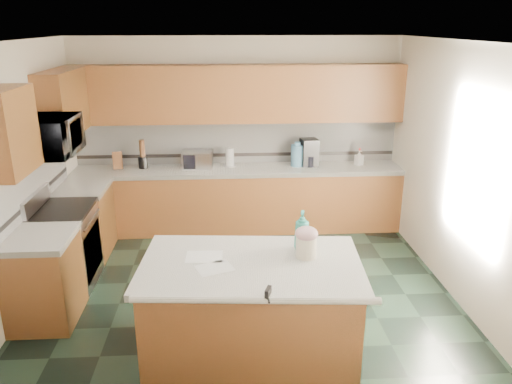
{
  "coord_description": "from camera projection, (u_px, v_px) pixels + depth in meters",
  "views": [
    {
      "loc": [
        -0.17,
        -4.77,
        2.87
      ],
      "look_at": [
        0.15,
        0.35,
        1.12
      ],
      "focal_mm": 35.0,
      "sensor_mm": 36.0,
      "label": 1
    }
  ],
  "objects": [
    {
      "name": "floor",
      "position": [
        244.0,
        299.0,
        5.44
      ],
      "size": [
        4.6,
        4.6,
        0.0
      ],
      "primitive_type": "plane",
      "color": "black",
      "rests_on": "ground"
    },
    {
      "name": "ceiling",
      "position": [
        242.0,
        42.0,
        4.57
      ],
      "size": [
        4.6,
        4.6,
        0.0
      ],
      "primitive_type": "plane",
      "color": "white",
      "rests_on": "ground"
    },
    {
      "name": "wall_back",
      "position": [
        237.0,
        133.0,
        7.2
      ],
      "size": [
        4.6,
        0.04,
        2.7
      ],
      "primitive_type": "cube",
      "color": "#F0E3CC",
      "rests_on": "ground"
    },
    {
      "name": "wall_front",
      "position": [
        259.0,
        306.0,
        2.82
      ],
      "size": [
        4.6,
        0.04,
        2.7
      ],
      "primitive_type": "cube",
      "color": "#F0E3CC",
      "rests_on": "ground"
    },
    {
      "name": "wall_left",
      "position": [
        6.0,
        186.0,
        4.87
      ],
      "size": [
        0.04,
        4.6,
        2.7
      ],
      "primitive_type": "cube",
      "color": "#F0E3CC",
      "rests_on": "ground"
    },
    {
      "name": "wall_right",
      "position": [
        468.0,
        178.0,
        5.14
      ],
      "size": [
        0.04,
        4.6,
        2.7
      ],
      "primitive_type": "cube",
      "color": "#F0E3CC",
      "rests_on": "ground"
    },
    {
      "name": "back_base_cab",
      "position": [
        239.0,
        201.0,
        7.19
      ],
      "size": [
        4.6,
        0.6,
        0.86
      ],
      "primitive_type": "cube",
      "color": "#38230D",
      "rests_on": "ground"
    },
    {
      "name": "back_countertop",
      "position": [
        238.0,
        170.0,
        7.05
      ],
      "size": [
        4.6,
        0.64,
        0.06
      ],
      "primitive_type": "cube",
      "color": "white",
      "rests_on": "back_base_cab"
    },
    {
      "name": "back_upper_cab",
      "position": [
        237.0,
        94.0,
        6.83
      ],
      "size": [
        4.6,
        0.33,
        0.78
      ],
      "primitive_type": "cube",
      "color": "#38230D",
      "rests_on": "wall_back"
    },
    {
      "name": "back_backsplash",
      "position": [
        237.0,
        141.0,
        7.21
      ],
      "size": [
        4.6,
        0.02,
        0.63
      ],
      "primitive_type": "cube",
      "color": "silver",
      "rests_on": "back_countertop"
    },
    {
      "name": "back_accent_band",
      "position": [
        238.0,
        155.0,
        7.26
      ],
      "size": [
        4.6,
        0.01,
        0.05
      ],
      "primitive_type": "cube",
      "color": "black",
      "rests_on": "back_countertop"
    },
    {
      "name": "left_base_cab_rear",
      "position": [
        85.0,
        223.0,
        6.41
      ],
      "size": [
        0.6,
        0.82,
        0.86
      ],
      "primitive_type": "cube",
      "color": "#38230D",
      "rests_on": "ground"
    },
    {
      "name": "left_counter_rear",
      "position": [
        81.0,
        189.0,
        6.26
      ],
      "size": [
        0.64,
        0.82,
        0.06
      ],
      "primitive_type": "cube",
      "color": "white",
      "rests_on": "left_base_cab_rear"
    },
    {
      "name": "left_base_cab_front",
      "position": [
        44.0,
        281.0,
        4.96
      ],
      "size": [
        0.6,
        0.72,
        0.86
      ],
      "primitive_type": "cube",
      "color": "#38230D",
      "rests_on": "ground"
    },
    {
      "name": "left_counter_front",
      "position": [
        38.0,
        239.0,
        4.81
      ],
      "size": [
        0.64,
        0.72,
        0.06
      ],
      "primitive_type": "cube",
      "color": "white",
      "rests_on": "left_base_cab_front"
    },
    {
      "name": "left_backsplash",
      "position": [
        32.0,
        181.0,
        5.43
      ],
      "size": [
        0.02,
        2.3,
        0.63
      ],
      "primitive_type": "cube",
      "color": "silver",
      "rests_on": "wall_left"
    },
    {
      "name": "left_accent_band",
      "position": [
        35.0,
        197.0,
        5.49
      ],
      "size": [
        0.01,
        2.3,
        0.05
      ],
      "primitive_type": "cube",
      "color": "black",
      "rests_on": "wall_left"
    },
    {
      "name": "left_upper_cab_rear",
      "position": [
        63.0,
        103.0,
        6.04
      ],
      "size": [
        0.33,
        1.09,
        0.78
      ],
      "primitive_type": "cube",
      "color": "#38230D",
      "rests_on": "wall_left"
    },
    {
      "name": "left_upper_cab_front",
      "position": [
        6.0,
        132.0,
        4.47
      ],
      "size": [
        0.33,
        0.72,
        0.78
      ],
      "primitive_type": "cube",
      "color": "#38230D",
      "rests_on": "wall_left"
    },
    {
      "name": "range_body",
      "position": [
        66.0,
        248.0,
        5.66
      ],
      "size": [
        0.6,
        0.76,
        0.88
      ],
      "primitive_type": "cube",
      "color": "#B7B7BC",
      "rests_on": "ground"
    },
    {
      "name": "range_oven_door",
      "position": [
        93.0,
        251.0,
        5.69
      ],
      "size": [
        0.02,
        0.68,
        0.55
      ],
      "primitive_type": "cube",
      "color": "black",
      "rests_on": "range_body"
    },
    {
      "name": "range_cooktop",
      "position": [
        61.0,
        210.0,
        5.51
      ],
      "size": [
        0.62,
        0.78,
        0.04
      ],
      "primitive_type": "cube",
      "color": "black",
      "rests_on": "range_body"
    },
    {
      "name": "range_handle",
      "position": [
        92.0,
        220.0,
        5.57
      ],
      "size": [
        0.02,
        0.66,
        0.02
      ],
      "primitive_type": "cylinder",
      "rotation": [
        1.57,
        0.0,
        0.0
      ],
      "color": "#B7B7BC",
      "rests_on": "range_body"
    },
    {
      "name": "range_backguard",
      "position": [
        36.0,
        201.0,
        5.45
      ],
      "size": [
        0.06,
        0.76,
        0.18
      ],
      "primitive_type": "cube",
      "color": "#B7B7BC",
      "rests_on": "range_body"
    },
    {
      "name": "microwave",
      "position": [
        51.0,
        136.0,
        5.24
      ],
      "size": [
        0.5,
        0.73,
        0.41
      ],
      "primitive_type": "imported",
      "rotation": [
        0.0,
        0.0,
        1.57
      ],
      "color": "#B7B7BC",
      "rests_on": "wall_left"
    },
    {
      "name": "island_base",
      "position": [
        251.0,
        312.0,
        4.43
      ],
      "size": [
        1.87,
        1.16,
        0.86
      ],
      "primitive_type": "cube",
      "rotation": [
        0.0,
        0.0,
        -0.08
      ],
      "color": "#38230D",
      "rests_on": "ground"
    },
    {
      "name": "island_top",
      "position": [
        251.0,
        266.0,
        4.28
      ],
      "size": [
        1.97,
        1.27,
        0.06
      ],
      "primitive_type": "cube",
      "rotation": [
        0.0,
        0.0,
        -0.08
      ],
      "color": "white",
      "rests_on": "island_base"
    },
    {
      "name": "island_bullnose",
      "position": [
        255.0,
        300.0,
        3.75
      ],
      "size": [
        1.89,
        0.21,
        0.06
      ],
      "primitive_type": "cylinder",
      "rotation": [
        0.0,
        1.57,
        -0.08
      ],
      "color": "white",
      "rests_on": "island_base"
    },
    {
      "name": "treat_jar",
      "position": [
        306.0,
        247.0,
        4.35
      ],
      "size": [
        0.21,
        0.21,
        0.19
      ],
      "primitive_type": "cylinder",
      "rotation": [
        0.0,
        0.0,
        -0.15
      ],
      "color": "#F3E7CC",
      "rests_on": "island_top"
    },
    {
      "name": "treat_jar_lid",
      "position": [
        307.0,
        234.0,
        4.31
      ],
      "size": [
        0.2,
        0.2,
        0.12
      ],
      "primitive_type": "ellipsoid",
      "color": "#CD9BA5",
      "rests_on": "treat_jar"
    },
    {
      "name": "treat_jar_knob",
      "position": [
        307.0,
        229.0,
        4.29
      ],
      "size": [
        0.06,
        0.02,
        0.02
      ],
      "primitive_type": "cylinder",
      "rotation": [
        0.0,
        1.57,
        0.0
      ],
      "color": "tan",
      "rests_on": "treat_jar_lid"
    },
    {
      "name": "treat_jar_knob_end_l",
      "position": [
        303.0,
        229.0,
        4.29
      ],
      "size": [
        0.03,
        0.03,
        0.03
      ],
      "primitive_type": "sphere",
      "color": "tan",
      "rests_on": "treat_jar_lid"
    },
    {
      "name": "treat_jar_knob_end_r",
      "position": [
        310.0,
        229.0,
        4.29
      ],
      "size": [
        0.03,
        0.03,
        0.03
      ],
      "primitive_type": "sphere",
      "color": "tan",
      "rests_on": "treat_jar_lid"
    },
    {
      "name": "soap_bottle_island",
      "position": [
        302.0,
        230.0,
        4.46
      ],
      "size": [
        0.17,
        0.17,
        0.37
      ],
      "primitive_type": "imported",
      "rotation": [
        0.0,
        0.0,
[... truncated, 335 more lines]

